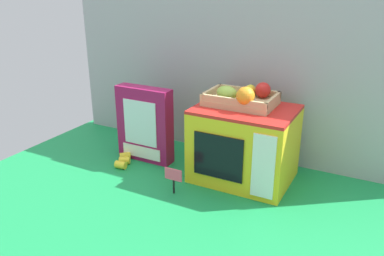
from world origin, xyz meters
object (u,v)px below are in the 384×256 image
(food_groups_crate, at_px, (242,98))
(loose_toy_banana, at_px, (124,160))
(toy_microwave, at_px, (244,144))
(cookie_set_box, at_px, (145,124))
(price_sign, at_px, (173,177))

(food_groups_crate, xyz_separation_m, loose_toy_banana, (-0.47, -0.14, -0.31))
(loose_toy_banana, bearing_deg, toy_microwave, 13.65)
(cookie_set_box, height_order, loose_toy_banana, cookie_set_box)
(price_sign, bearing_deg, food_groups_crate, 58.89)
(price_sign, distance_m, loose_toy_banana, 0.34)
(toy_microwave, xyz_separation_m, loose_toy_banana, (-0.49, -0.12, -0.13))
(cookie_set_box, bearing_deg, price_sign, -37.95)
(price_sign, relative_size, loose_toy_banana, 0.80)
(food_groups_crate, relative_size, loose_toy_banana, 2.09)
(price_sign, xyz_separation_m, loose_toy_banana, (-0.31, 0.11, -0.05))
(cookie_set_box, relative_size, price_sign, 3.23)
(food_groups_crate, relative_size, cookie_set_box, 0.81)
(toy_microwave, height_order, food_groups_crate, food_groups_crate)
(toy_microwave, relative_size, loose_toy_banana, 2.96)
(price_sign, height_order, loose_toy_banana, price_sign)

